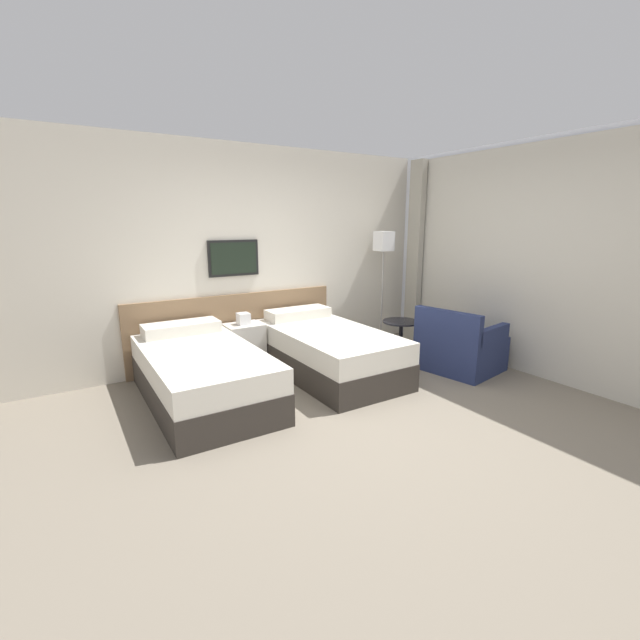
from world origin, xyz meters
name	(u,v)px	position (x,y,z in m)	size (l,w,h in m)	color
ground_plane	(366,416)	(0.00, 0.00, 0.00)	(16.00, 16.00, 0.00)	slate
wall_headboard	(262,260)	(-0.03, 2.20, 1.30)	(10.00, 0.10, 2.70)	beige
wall_window	(539,261)	(2.41, -0.06, 1.34)	(0.21, 4.67, 2.70)	white
bed_near_door	(202,374)	(-1.18, 1.17, 0.28)	(1.03, 1.94, 0.67)	#332D28
bed_near_window	(328,351)	(0.33, 1.17, 0.28)	(1.03, 1.94, 0.67)	#332D28
nightstand	(245,345)	(-0.42, 1.91, 0.29)	(0.44, 0.36, 0.69)	beige
floor_lamp	(383,252)	(1.65, 1.78, 1.36)	(0.24, 0.24, 1.65)	#9E9993
side_table	(401,333)	(1.39, 1.07, 0.38)	(0.48, 0.48, 0.53)	black
armchair	(459,349)	(1.77, 0.43, 0.27)	(0.93, 0.97, 0.79)	navy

